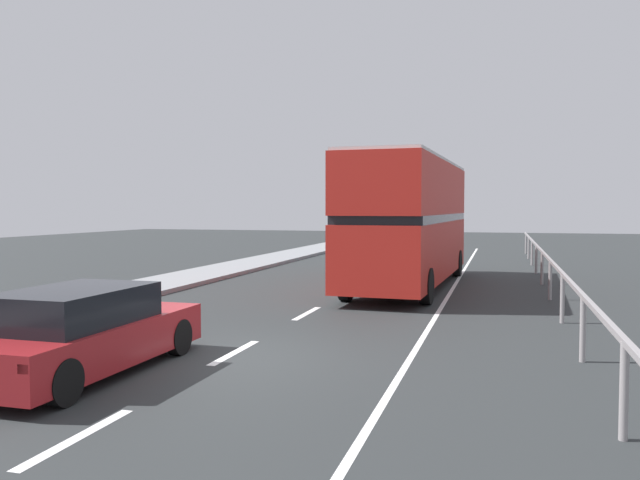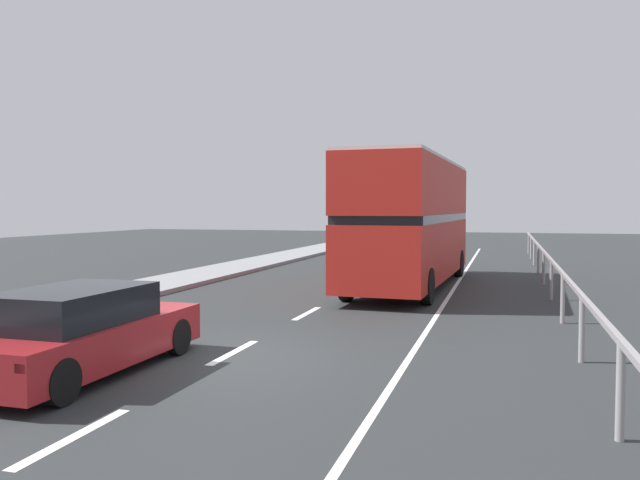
{
  "view_description": "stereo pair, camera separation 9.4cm",
  "coord_description": "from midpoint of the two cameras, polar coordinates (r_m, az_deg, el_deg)",
  "views": [
    {
      "loc": [
        4.62,
        -10.22,
        2.62
      ],
      "look_at": [
        0.46,
        4.45,
        1.85
      ],
      "focal_mm": 36.04,
      "sensor_mm": 36.0,
      "label": 1
    },
    {
      "loc": [
        4.71,
        -10.2,
        2.62
      ],
      "look_at": [
        0.46,
        4.45,
        1.85
      ],
      "focal_mm": 36.04,
      "sensor_mm": 36.0,
      "label": 2
    }
  ],
  "objects": [
    {
      "name": "lane_paint_markings",
      "position": [
        18.89,
        7.5,
        -5.11
      ],
      "size": [
        3.26,
        46.0,
        0.01
      ],
      "color": "silver",
      "rests_on": "ground"
    },
    {
      "name": "bridge_side_railing",
      "position": [
        19.33,
        19.65,
        -2.26
      ],
      "size": [
        0.1,
        42.0,
        1.16
      ],
      "color": "gray",
      "rests_on": "ground"
    },
    {
      "name": "double_decker_bus_red",
      "position": [
        21.32,
        7.88,
        1.84
      ],
      "size": [
        2.9,
        10.69,
        4.18
      ],
      "rotation": [
        0.0,
        0.0,
        -0.04
      ],
      "color": "#B32019",
      "rests_on": "ground"
    },
    {
      "name": "hatchback_car_near",
      "position": [
        10.86,
        -20.62,
        -7.69
      ],
      "size": [
        1.86,
        4.51,
        1.37
      ],
      "rotation": [
        0.0,
        0.0,
        -0.01
      ],
      "color": "maroon",
      "rests_on": "ground"
    },
    {
      "name": "ground_plane",
      "position": [
        11.54,
        -8.64,
        -10.53
      ],
      "size": [
        75.32,
        120.0,
        0.1
      ],
      "primitive_type": "cube",
      "color": "#292C2D"
    }
  ]
}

